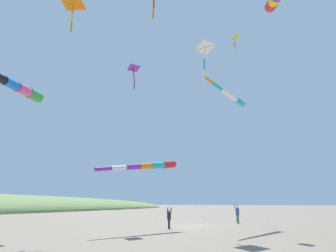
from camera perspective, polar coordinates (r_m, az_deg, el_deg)
The scene contains 10 objects.
ground_plane at distance 31.67m, azimuth 4.71°, elevation -16.74°, with size 600.00×600.00×0.00m, color #756654.
person_adult_flyer at distance 36.29m, azimuth 11.85°, elevation -14.43°, with size 0.63×0.67×1.87m.
person_child_green_jacket at distance 28.39m, azimuth 0.18°, elevation -15.38°, with size 0.44×0.55×1.67m.
kite_delta_checkered_midright at distance 30.02m, azimuth -5.94°, elevation 9.80°, with size 3.69×8.76×13.98m.
kite_delta_magenta_far_left at distance 29.74m, azimuth 11.39°, elevation 14.52°, with size 0.84×10.64×16.11m.
kite_delta_rainbow_low_near at distance 28.99m, azimuth -16.14°, elevation 19.56°, with size 9.05×10.47×17.97m.
kite_windsock_small_distant at distance 25.57m, azimuth -3.20°, elevation -6.85°, with size 5.36×12.29×5.46m.
kite_delta_white_trailing at distance 26.27m, azimuth 6.29°, elevation 13.21°, with size 6.96×5.58×14.00m.
kite_windsock_blue_topmost at distance 22.49m, azimuth -24.79°, elevation 6.31°, with size 9.67×20.01×9.54m.
kite_windsock_long_streamer_left at distance 31.52m, azimuth 10.66°, elevation 5.18°, with size 3.55×11.28×12.35m.
Camera 1 is at (9.07, -30.28, 2.05)m, focal length 35.45 mm.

